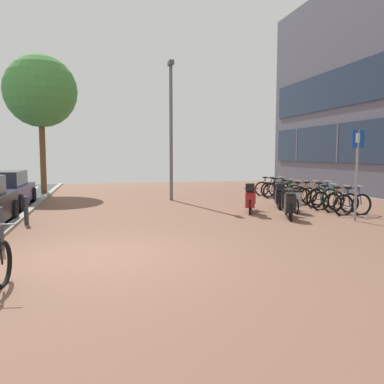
{
  "coord_description": "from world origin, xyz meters",
  "views": [
    {
      "loc": [
        -0.13,
        -7.67,
        1.96
      ],
      "look_at": [
        2.04,
        1.17,
        1.09
      ],
      "focal_mm": 36.81,
      "sensor_mm": 36.0,
      "label": 1
    }
  ],
  "objects_px": {
    "bicycle_rack_01": "(341,203)",
    "scooter_mid": "(293,200)",
    "scooter_near": "(289,205)",
    "street_tree": "(41,92)",
    "bicycle_rack_05": "(301,195)",
    "bollard_far": "(26,211)",
    "lamp_post": "(171,124)",
    "bollard_near": "(0,229)",
    "bicycle_rack_03": "(322,198)",
    "parking_sign": "(357,166)",
    "bicycle_rack_00": "(352,204)",
    "bicycle_rack_10": "(269,188)",
    "bicycle_rack_02": "(328,200)",
    "parked_car_far": "(3,190)",
    "bicycle_rack_06": "(293,194)",
    "bicycle_rack_07": "(287,192)",
    "scooter_extra": "(279,196)",
    "bicycle_rack_09": "(275,189)",
    "bicycle_rack_04": "(311,196)",
    "bicycle_rack_08": "(278,191)",
    "scooter_far": "(250,199)"
  },
  "relations": [
    {
      "from": "bollard_near",
      "to": "lamp_post",
      "type": "bearing_deg",
      "value": 57.59
    },
    {
      "from": "scooter_extra",
      "to": "lamp_post",
      "type": "bearing_deg",
      "value": 134.49
    },
    {
      "from": "lamp_post",
      "to": "bollard_near",
      "type": "relative_size",
      "value": 6.57
    },
    {
      "from": "scooter_mid",
      "to": "bicycle_rack_01",
      "type": "bearing_deg",
      "value": -18.56
    },
    {
      "from": "scooter_mid",
      "to": "street_tree",
      "type": "relative_size",
      "value": 0.25
    },
    {
      "from": "lamp_post",
      "to": "bollard_far",
      "type": "relative_size",
      "value": 7.41
    },
    {
      "from": "bicycle_rack_05",
      "to": "bollard_far",
      "type": "xyz_separation_m",
      "value": [
        -9.94,
        -2.55,
        0.06
      ]
    },
    {
      "from": "bicycle_rack_03",
      "to": "bicycle_rack_08",
      "type": "height_order",
      "value": "bicycle_rack_03"
    },
    {
      "from": "bicycle_rack_04",
      "to": "scooter_far",
      "type": "height_order",
      "value": "scooter_far"
    },
    {
      "from": "bicycle_rack_04",
      "to": "scooter_mid",
      "type": "bearing_deg",
      "value": -136.5
    },
    {
      "from": "bicycle_rack_07",
      "to": "bicycle_rack_09",
      "type": "xyz_separation_m",
      "value": [
        0.02,
        1.28,
        0.01
      ]
    },
    {
      "from": "bicycle_rack_03",
      "to": "lamp_post",
      "type": "xyz_separation_m",
      "value": [
        -5.03,
        3.66,
        2.9
      ]
    },
    {
      "from": "bicycle_rack_03",
      "to": "bicycle_rack_10",
      "type": "relative_size",
      "value": 1.02
    },
    {
      "from": "scooter_near",
      "to": "street_tree",
      "type": "bearing_deg",
      "value": 128.57
    },
    {
      "from": "scooter_far",
      "to": "street_tree",
      "type": "relative_size",
      "value": 0.23
    },
    {
      "from": "bicycle_rack_04",
      "to": "parking_sign",
      "type": "xyz_separation_m",
      "value": [
        -0.63,
        -3.57,
        1.28
      ]
    },
    {
      "from": "bicycle_rack_04",
      "to": "bollard_near",
      "type": "height_order",
      "value": "bicycle_rack_04"
    },
    {
      "from": "scooter_near",
      "to": "scooter_mid",
      "type": "height_order",
      "value": "scooter_near"
    },
    {
      "from": "bicycle_rack_10",
      "to": "bicycle_rack_02",
      "type": "bearing_deg",
      "value": -90.73
    },
    {
      "from": "bicycle_rack_04",
      "to": "street_tree",
      "type": "distance_m",
      "value": 14.06
    },
    {
      "from": "bicycle_rack_01",
      "to": "bicycle_rack_08",
      "type": "height_order",
      "value": "bicycle_rack_08"
    },
    {
      "from": "bicycle_rack_06",
      "to": "bicycle_rack_09",
      "type": "bearing_deg",
      "value": 87.34
    },
    {
      "from": "bicycle_rack_09",
      "to": "street_tree",
      "type": "bearing_deg",
      "value": 156.78
    },
    {
      "from": "bicycle_rack_03",
      "to": "parking_sign",
      "type": "height_order",
      "value": "parking_sign"
    },
    {
      "from": "bicycle_rack_04",
      "to": "bicycle_rack_07",
      "type": "distance_m",
      "value": 1.92
    },
    {
      "from": "bicycle_rack_05",
      "to": "street_tree",
      "type": "bearing_deg",
      "value": 146.05
    },
    {
      "from": "street_tree",
      "to": "bicycle_rack_07",
      "type": "bearing_deg",
      "value": -28.8
    },
    {
      "from": "bicycle_rack_03",
      "to": "bicycle_rack_00",
      "type": "bearing_deg",
      "value": -93.44
    },
    {
      "from": "scooter_near",
      "to": "street_tree",
      "type": "height_order",
      "value": "street_tree"
    },
    {
      "from": "bicycle_rack_02",
      "to": "bollard_far",
      "type": "distance_m",
      "value": 9.95
    },
    {
      "from": "bicycle_rack_01",
      "to": "scooter_mid",
      "type": "distance_m",
      "value": 1.59
    },
    {
      "from": "scooter_mid",
      "to": "parked_car_far",
      "type": "xyz_separation_m",
      "value": [
        -9.94,
        3.54,
        0.23
      ]
    },
    {
      "from": "bicycle_rack_00",
      "to": "bollard_near",
      "type": "relative_size",
      "value": 1.55
    },
    {
      "from": "bicycle_rack_06",
      "to": "parked_car_far",
      "type": "distance_m",
      "value": 11.42
    },
    {
      "from": "parking_sign",
      "to": "scooter_extra",
      "type": "bearing_deg",
      "value": 106.08
    },
    {
      "from": "bicycle_rack_00",
      "to": "bicycle_rack_10",
      "type": "height_order",
      "value": "bicycle_rack_00"
    },
    {
      "from": "bicycle_rack_01",
      "to": "bicycle_rack_07",
      "type": "distance_m",
      "value": 3.84
    },
    {
      "from": "scooter_extra",
      "to": "bicycle_rack_01",
      "type": "bearing_deg",
      "value": -43.99
    },
    {
      "from": "bicycle_rack_10",
      "to": "bollard_near",
      "type": "xyz_separation_m",
      "value": [
        -10.0,
        -8.82,
        0.1
      ]
    },
    {
      "from": "bicycle_rack_06",
      "to": "street_tree",
      "type": "xyz_separation_m",
      "value": [
        -10.63,
        6.52,
        4.8
      ]
    },
    {
      "from": "bicycle_rack_03",
      "to": "bicycle_rack_09",
      "type": "distance_m",
      "value": 3.84
    },
    {
      "from": "bicycle_rack_03",
      "to": "bollard_far",
      "type": "relative_size",
      "value": 1.76
    },
    {
      "from": "bicycle_rack_00",
      "to": "bicycle_rack_10",
      "type": "distance_m",
      "value": 6.41
    },
    {
      "from": "scooter_extra",
      "to": "bollard_far",
      "type": "relative_size",
      "value": 2.21
    },
    {
      "from": "bicycle_rack_05",
      "to": "scooter_extra",
      "type": "xyz_separation_m",
      "value": [
        -1.49,
        -1.06,
        0.11
      ]
    },
    {
      "from": "bicycle_rack_01",
      "to": "bicycle_rack_05",
      "type": "relative_size",
      "value": 1.01
    },
    {
      "from": "lamp_post",
      "to": "bicycle_rack_03",
      "type": "bearing_deg",
      "value": -36.01
    },
    {
      "from": "parking_sign",
      "to": "street_tree",
      "type": "bearing_deg",
      "value": 131.47
    },
    {
      "from": "bicycle_rack_09",
      "to": "scooter_mid",
      "type": "bearing_deg",
      "value": -108.35
    },
    {
      "from": "bollard_near",
      "to": "bollard_far",
      "type": "xyz_separation_m",
      "value": [
        0.0,
        3.07,
        -0.05
      ]
    }
  ]
}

